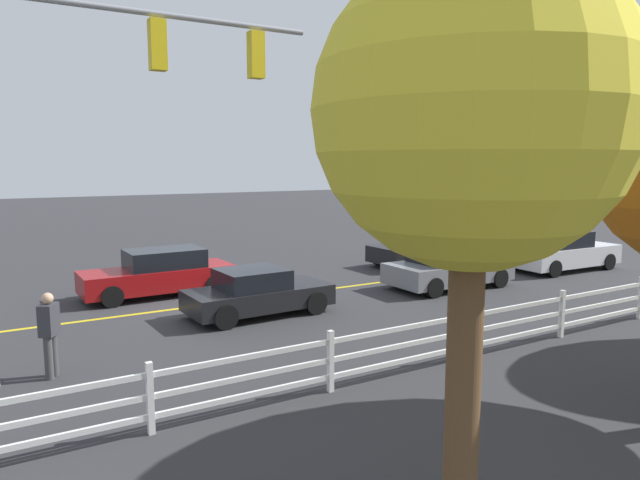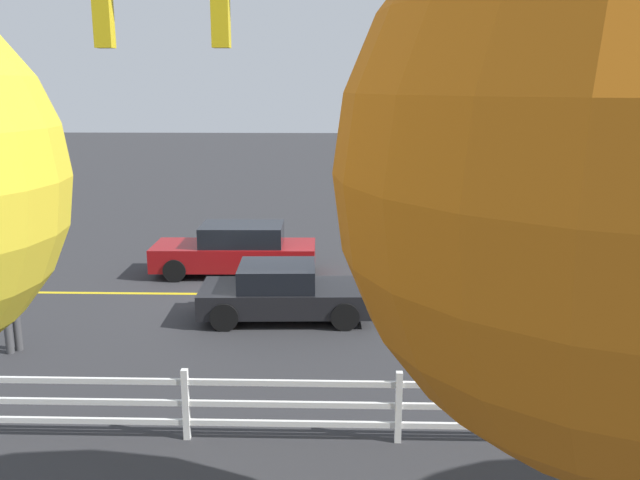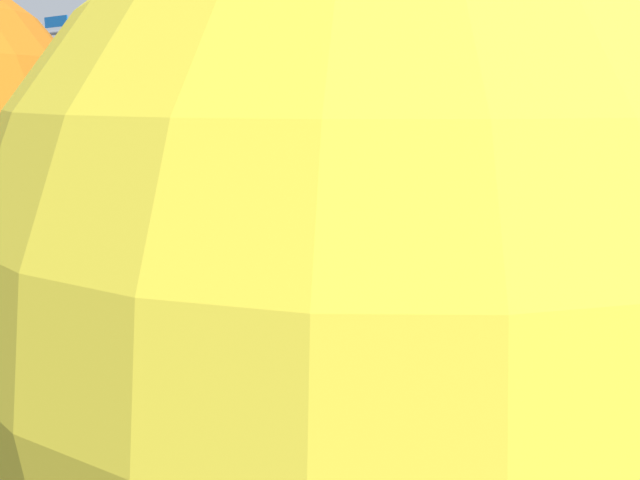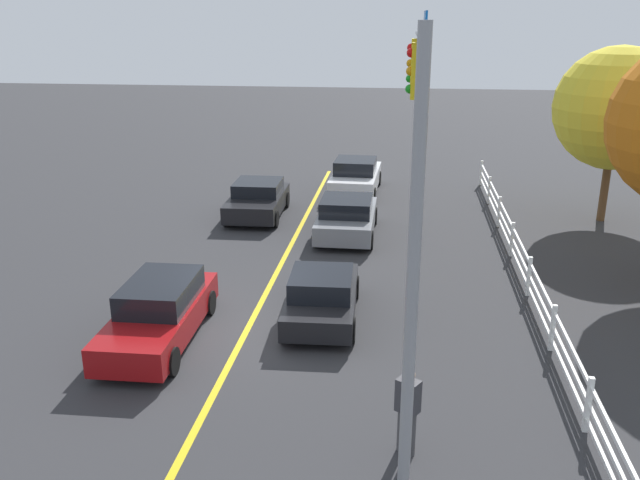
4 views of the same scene
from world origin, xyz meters
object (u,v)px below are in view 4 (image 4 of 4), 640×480
(car_3, at_px, (356,177))
(tree_2, at_px, (616,108))
(car_1, at_px, (322,296))
(pedestrian, at_px, (408,407))
(car_0, at_px, (160,312))
(car_2, at_px, (258,199))
(car_4, at_px, (347,217))

(car_3, relative_size, tree_2, 0.71)
(tree_2, bearing_deg, car_1, -43.69)
(tree_2, bearing_deg, car_3, -107.25)
(car_3, relative_size, pedestrian, 2.75)
(car_0, bearing_deg, pedestrian, 56.63)
(car_1, relative_size, pedestrian, 2.38)
(car_3, distance_m, tree_2, 10.76)
(car_3, distance_m, pedestrian, 18.56)
(car_1, bearing_deg, tree_2, -45.99)
(car_0, xyz_separation_m, tree_2, (-11.69, 13.31, 3.56))
(car_0, height_order, car_2, car_0)
(car_1, relative_size, car_3, 0.86)
(car_4, bearing_deg, pedestrian, -170.09)
(car_0, relative_size, pedestrian, 2.76)
(car_1, distance_m, car_2, 9.66)
(car_0, distance_m, car_3, 15.14)
(pedestrian, height_order, tree_2, tree_2)
(car_1, bearing_deg, car_0, 111.68)
(car_0, relative_size, tree_2, 0.72)
(car_4, height_order, pedestrian, pedestrian)
(car_0, xyz_separation_m, car_2, (-10.60, 0.07, -0.04))
(car_2, height_order, pedestrian, pedestrian)
(car_2, distance_m, car_3, 5.41)
(car_1, distance_m, car_3, 13.04)
(car_1, bearing_deg, car_2, 19.96)
(car_2, height_order, tree_2, tree_2)
(car_0, distance_m, car_1, 4.08)
(car_2, relative_size, pedestrian, 2.45)
(car_4, bearing_deg, car_2, 61.55)
(car_0, distance_m, pedestrian, 6.99)
(car_3, xyz_separation_m, pedestrian, (18.41, 2.32, 0.20))
(car_1, height_order, car_3, car_3)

